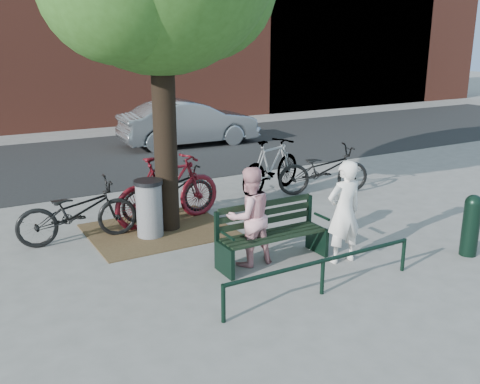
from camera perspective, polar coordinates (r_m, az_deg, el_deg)
ground at (r=8.28m, az=3.51°, el=-7.51°), size 90.00×90.00×0.00m
dirt_pit at (r=9.68m, az=-8.71°, el=-4.04°), size 2.40×2.00×0.02m
road at (r=15.75m, az=-13.74°, el=3.53°), size 40.00×7.00×0.01m
park_bench at (r=8.16m, az=3.26°, el=-4.24°), size 1.74×0.54×0.97m
guard_railing at (r=7.23m, az=8.83°, el=-7.81°), size 3.06×0.06×0.51m
person_left at (r=8.18m, az=11.03°, el=-2.11°), size 0.61×0.42×1.59m
person_right at (r=7.96m, az=1.00°, el=-2.63°), size 0.74×0.58×1.51m
bollard at (r=9.10m, az=23.44°, el=-3.06°), size 0.27×0.27×0.99m
litter_bin at (r=9.27m, az=-9.65°, el=-1.73°), size 0.49×0.49×1.01m
bicycle_a at (r=9.33m, az=-16.96°, el=-2.02°), size 2.03×0.82×1.04m
bicycle_b at (r=9.87m, az=-7.65°, el=0.27°), size 2.20×0.86×1.29m
bicycle_c at (r=10.25m, az=-7.65°, el=0.05°), size 1.93×0.75×1.00m
bicycle_d at (r=11.80m, az=3.36°, el=2.80°), size 2.07×1.22×1.20m
bicycle_e at (r=11.84m, az=8.89°, el=2.35°), size 2.16×1.34×1.07m
parked_car at (r=17.18m, az=-5.46°, el=7.36°), size 4.45×1.76×1.44m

